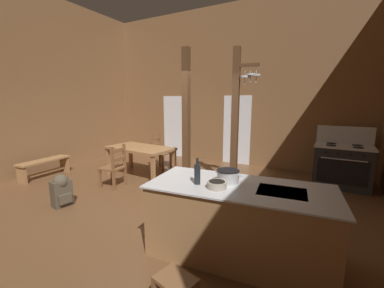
# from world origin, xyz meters

# --- Properties ---
(ground_plane) EXTENTS (8.57, 7.99, 0.10)m
(ground_plane) POSITION_xyz_m (0.00, 0.00, -0.05)
(ground_plane) COLOR brown
(wall_back) EXTENTS (8.57, 0.14, 4.63)m
(wall_back) POSITION_xyz_m (0.00, 3.66, 2.31)
(wall_back) COLOR brown
(wall_back) RESTS_ON ground_plane
(wall_left) EXTENTS (0.14, 7.99, 4.63)m
(wall_left) POSITION_xyz_m (-3.95, 0.00, 2.31)
(wall_left) COLOR brown
(wall_left) RESTS_ON ground_plane
(glazed_door_back_left) EXTENTS (1.00, 0.01, 2.05)m
(glazed_door_back_left) POSITION_xyz_m (-1.75, 3.59, 1.02)
(glazed_door_back_left) COLOR white
(glazed_door_back_left) RESTS_ON ground_plane
(glazed_panel_back_right) EXTENTS (0.84, 0.01, 2.05)m
(glazed_panel_back_right) POSITION_xyz_m (0.39, 3.59, 1.02)
(glazed_panel_back_right) COLOR white
(glazed_panel_back_right) RESTS_ON ground_plane
(kitchen_island) EXTENTS (2.24, 1.16, 0.90)m
(kitchen_island) POSITION_xyz_m (1.82, -0.73, 0.45)
(kitchen_island) COLOR #9E7044
(kitchen_island) RESTS_ON ground_plane
(stove_range) EXTENTS (1.18, 0.87, 1.32)m
(stove_range) POSITION_xyz_m (3.10, 2.76, 0.48)
(stove_range) COLOR #262626
(stove_range) RESTS_ON ground_plane
(support_post_with_pot_rack) EXTENTS (0.56, 0.21, 2.98)m
(support_post_with_pot_rack) POSITION_xyz_m (1.01, 1.57, 1.59)
(support_post_with_pot_rack) COLOR brown
(support_post_with_pot_rack) RESTS_ON ground_plane
(support_post_center) EXTENTS (0.14, 0.14, 2.98)m
(support_post_center) POSITION_xyz_m (0.06, 1.10, 1.49)
(support_post_center) COLOR brown
(support_post_center) RESTS_ON ground_plane
(dining_table) EXTENTS (1.78, 1.05, 0.74)m
(dining_table) POSITION_xyz_m (-1.39, 1.27, 0.65)
(dining_table) COLOR #9E7044
(dining_table) RESTS_ON ground_plane
(ladderback_chair_near_window) EXTENTS (0.45, 0.45, 0.95)m
(ladderback_chair_near_window) POSITION_xyz_m (-1.36, 2.07, 0.45)
(ladderback_chair_near_window) COLOR brown
(ladderback_chair_near_window) RESTS_ON ground_plane
(ladderback_chair_by_post) EXTENTS (0.48, 0.48, 0.95)m
(ladderback_chair_by_post) POSITION_xyz_m (-1.34, 0.33, 0.45)
(ladderback_chair_by_post) COLOR brown
(ladderback_chair_by_post) RESTS_ON ground_plane
(bench_along_left_wall) EXTENTS (0.43, 1.25, 0.44)m
(bench_along_left_wall) POSITION_xyz_m (-3.43, 0.02, 0.30)
(bench_along_left_wall) COLOR #9E7044
(bench_along_left_wall) RESTS_ON ground_plane
(backpack) EXTENTS (0.34, 0.35, 0.60)m
(backpack) POSITION_xyz_m (-1.44, -0.85, 0.31)
(backpack) COLOR #4C4233
(backpack) RESTS_ON ground_plane
(stockpot_on_counter) EXTENTS (0.35, 0.28, 0.16)m
(stockpot_on_counter) POSITION_xyz_m (1.66, -0.69, 0.98)
(stockpot_on_counter) COLOR silver
(stockpot_on_counter) RESTS_ON kitchen_island
(mixing_bowl_on_counter) EXTENTS (0.23, 0.23, 0.08)m
(mixing_bowl_on_counter) POSITION_xyz_m (1.61, -0.93, 0.94)
(mixing_bowl_on_counter) COLOR #B2A893
(mixing_bowl_on_counter) RESTS_ON kitchen_island
(bottle_tall_on_counter) EXTENTS (0.08, 0.08, 0.32)m
(bottle_tall_on_counter) POSITION_xyz_m (1.35, -0.91, 1.03)
(bottle_tall_on_counter) COLOR #1E2328
(bottle_tall_on_counter) RESTS_ON kitchen_island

